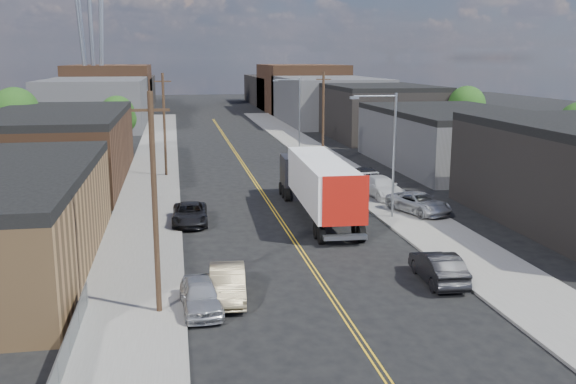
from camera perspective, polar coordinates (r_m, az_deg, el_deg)
name	(u,v)px	position (r m, az deg, el deg)	size (l,w,h in m)	color
ground	(235,153)	(79.06, -4.70, 3.51)	(260.00, 260.00, 0.00)	black
centerline	(250,174)	(64.33, -3.43, 1.62)	(0.32, 120.00, 0.01)	gold
sidewalk_left	(153,176)	(63.95, -11.92, 1.39)	(5.00, 140.00, 0.15)	slate
sidewalk_right	(342,170)	(66.06, 4.78, 1.93)	(5.00, 140.00, 0.15)	slate
warehouse_brown	(58,147)	(63.36, -19.79, 3.81)	(12.00, 26.00, 6.60)	#472C1C
industrial_right_b	(453,138)	(70.76, 14.48, 4.69)	(14.00, 24.00, 6.10)	#313234
industrial_right_c	(378,111)	(94.84, 8.01, 7.12)	(14.00, 22.00, 7.60)	black
skyline_left_a	(97,103)	(113.87, -16.60, 7.62)	(16.00, 30.00, 8.00)	#313234
skyline_right_a	(328,100)	(116.38, 3.55, 8.16)	(16.00, 30.00, 8.00)	#313234
skyline_left_b	(111,90)	(138.65, -15.49, 8.76)	(16.00, 26.00, 10.00)	#472C1C
skyline_right_b	(301,88)	(140.71, 1.15, 9.22)	(16.00, 26.00, 10.00)	#472C1C
skyline_left_c	(119,92)	(158.62, -14.81, 8.58)	(16.00, 40.00, 7.00)	black
skyline_right_c	(285,91)	(160.43, -0.25, 9.00)	(16.00, 40.00, 7.00)	black
streetlight_near	(389,146)	(45.79, 8.96, 4.10)	(3.39, 0.25, 9.00)	gray
streetlight_far	(296,108)	(79.53, 0.74, 7.46)	(3.39, 0.25, 9.00)	gray
utility_pole_left_near	(155,203)	(28.61, -11.76, -1.00)	(1.60, 0.26, 10.00)	black
utility_pole_left_far	(164,124)	(63.22, -10.93, 5.95)	(1.60, 0.26, 10.00)	black
utility_pole_right	(323,118)	(67.97, 3.14, 6.54)	(1.60, 0.26, 10.00)	black
chainlink_fence	(58,375)	(24.32, -19.78, -15.05)	(0.05, 16.00, 1.22)	slate
tree_left_mid	(16,114)	(75.03, -23.03, 6.39)	(5.10, 5.04, 8.37)	black
tree_left_far	(118,116)	(80.48, -14.89, 6.58)	(4.35, 4.20, 6.97)	black
tree_right_far	(467,107)	(86.59, 15.63, 7.28)	(4.85, 4.76, 7.91)	black
semi_truck	(316,181)	(46.97, 2.48, 0.95)	(3.36, 16.96, 4.42)	silver
car_left_a	(201,296)	(29.87, -7.77, -9.10)	(1.77, 4.40, 1.50)	#A9ABAE
car_left_b	(227,283)	(31.14, -5.41, -8.08)	(1.67, 4.80, 1.58)	#8F805E
car_left_c	(190,214)	(45.19, -8.72, -1.94)	(2.40, 5.20, 1.45)	black
car_right_oncoming	(438,267)	(34.13, 13.20, -6.52)	(1.71, 4.89, 1.61)	black
car_right_lot_a	(419,203)	(48.22, 11.55, -0.95)	(2.50, 5.43, 1.51)	#A5A6AA
car_right_lot_b	(381,187)	(53.29, 8.29, 0.45)	(2.31, 5.68, 1.65)	#BBBBBB
car_right_lot_c	(367,176)	(58.02, 7.05, 1.41)	(1.94, 4.83, 1.64)	black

